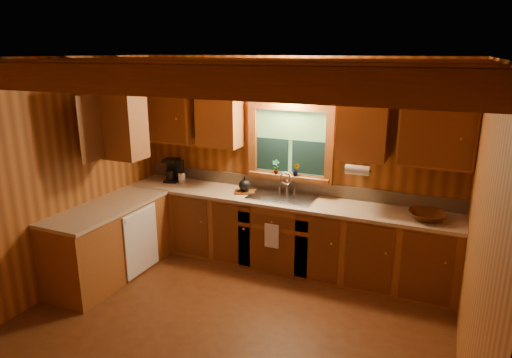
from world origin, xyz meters
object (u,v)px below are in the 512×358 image
Objects in this scene: sink at (282,201)px; wicker_basket at (427,216)px; cutting_board at (245,192)px; coffee_maker at (172,170)px.

wicker_basket is at bearing -2.90° from sink.
sink is at bearing -22.91° from cutting_board.
sink is 1.68m from coffee_maker.
sink is 2.16× the size of wicker_basket.
wicker_basket is at bearing -25.83° from cutting_board.
coffee_maker reaches higher than cutting_board.
coffee_maker is at bearing 177.03° from wicker_basket.
wicker_basket is (2.20, -0.08, 0.04)m from cutting_board.
sink is 1.70m from wicker_basket.
coffee_maker is (-1.67, 0.09, 0.20)m from sink.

